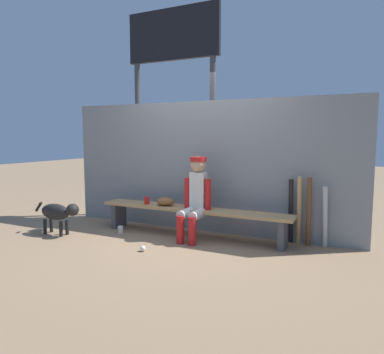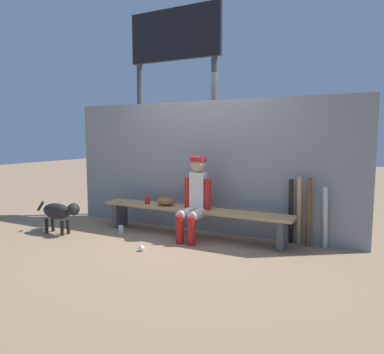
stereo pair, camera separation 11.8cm
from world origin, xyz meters
TOP-DOWN VIEW (x-y plane):
  - ground_plane at (0.00, 0.00)m, footprint 30.00×30.00m
  - chainlink_fence at (0.00, 0.37)m, footprint 4.68×0.03m
  - dugout_bench at (0.00, 0.00)m, footprint 2.92×0.36m
  - player_seated at (0.10, -0.10)m, footprint 0.41×0.55m
  - baseball_glove at (-0.44, 0.00)m, footprint 0.28×0.20m
  - bat_aluminum_black at (1.35, 0.29)m, footprint 0.08×0.18m
  - bat_wood_tan at (1.46, 0.28)m, footprint 0.08×0.20m
  - bat_wood_dark at (1.59, 0.24)m, footprint 0.08×0.16m
  - bat_aluminum_silver at (1.79, 0.29)m, footprint 0.09×0.17m
  - baseball at (-0.26, -0.89)m, footprint 0.07×0.07m
  - cup_on_ground at (-1.05, -0.32)m, footprint 0.08×0.08m
  - cup_on_bench at (-0.75, -0.03)m, footprint 0.08×0.08m
  - scoreboard at (-0.81, 1.02)m, footprint 2.01×0.27m
  - dog at (-1.82, -0.78)m, footprint 0.84×0.20m

SIDE VIEW (x-z plane):
  - ground_plane at x=0.00m, z-range 0.00..0.00m
  - baseball at x=-0.26m, z-range 0.00..0.07m
  - cup_on_ground at x=-1.05m, z-range 0.00..0.11m
  - dog at x=-1.82m, z-range 0.09..0.58m
  - dugout_bench at x=0.00m, z-range 0.13..0.55m
  - bat_aluminum_silver at x=1.79m, z-range 0.00..0.82m
  - bat_aluminum_black at x=1.35m, z-range 0.00..0.89m
  - bat_wood_dark at x=1.59m, z-range 0.00..0.93m
  - bat_wood_tan at x=1.46m, z-range 0.00..0.93m
  - cup_on_bench at x=-0.75m, z-range 0.42..0.53m
  - baseball_glove at x=-0.44m, z-range 0.42..0.54m
  - player_seated at x=0.10m, z-range 0.04..1.21m
  - chainlink_fence at x=0.00m, z-range 0.00..1.98m
  - scoreboard at x=-0.81m, z-range 0.76..4.63m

